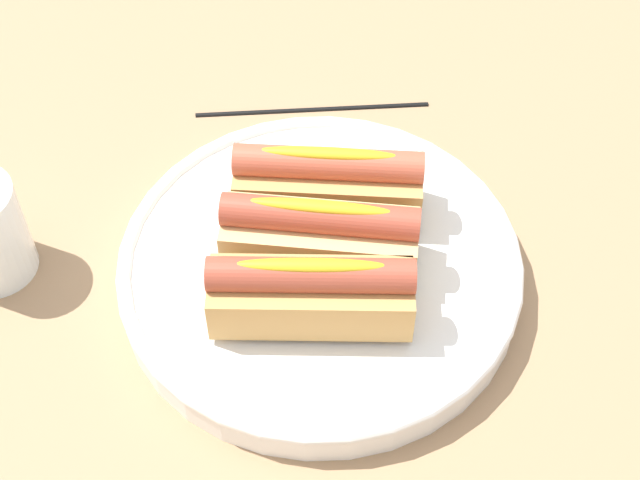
{
  "coord_description": "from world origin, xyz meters",
  "views": [
    {
      "loc": [
        -0.01,
        0.49,
        0.64
      ],
      "look_at": [
        0.02,
        0.02,
        0.05
      ],
      "focal_mm": 54.58,
      "sensor_mm": 36.0,
      "label": 1
    }
  ],
  "objects_px": {
    "serving_bowl": "(320,268)",
    "chopstick_near": "(312,108)",
    "hotdog_back": "(320,234)",
    "hotdog_front": "(328,181)",
    "hotdog_side": "(311,291)"
  },
  "relations": [
    {
      "from": "hotdog_front",
      "to": "chopstick_near",
      "type": "relative_size",
      "value": 0.68
    },
    {
      "from": "hotdog_back",
      "to": "chopstick_near",
      "type": "bearing_deg",
      "value": -84.27
    },
    {
      "from": "hotdog_front",
      "to": "hotdog_back",
      "type": "relative_size",
      "value": 0.99
    },
    {
      "from": "hotdog_front",
      "to": "serving_bowl",
      "type": "bearing_deg",
      "value": 86.79
    },
    {
      "from": "hotdog_front",
      "to": "hotdog_side",
      "type": "distance_m",
      "value": 0.11
    },
    {
      "from": "hotdog_side",
      "to": "chopstick_near",
      "type": "xyz_separation_m",
      "value": [
        0.02,
        -0.25,
        -0.06
      ]
    },
    {
      "from": "hotdog_front",
      "to": "hotdog_back",
      "type": "xyz_separation_m",
      "value": [
        0.0,
        0.05,
        0.0
      ]
    },
    {
      "from": "hotdog_front",
      "to": "hotdog_side",
      "type": "xyz_separation_m",
      "value": [
        0.01,
        0.11,
        0.0
      ]
    },
    {
      "from": "hotdog_front",
      "to": "chopstick_near",
      "type": "height_order",
      "value": "hotdog_front"
    },
    {
      "from": "serving_bowl",
      "to": "hotdog_back",
      "type": "height_order",
      "value": "hotdog_back"
    },
    {
      "from": "serving_bowl",
      "to": "hotdog_back",
      "type": "bearing_deg",
      "value": -146.31
    },
    {
      "from": "chopstick_near",
      "to": "hotdog_front",
      "type": "bearing_deg",
      "value": 91.48
    },
    {
      "from": "serving_bowl",
      "to": "chopstick_near",
      "type": "bearing_deg",
      "value": -84.27
    },
    {
      "from": "chopstick_near",
      "to": "hotdog_back",
      "type": "bearing_deg",
      "value": 88.13
    },
    {
      "from": "chopstick_near",
      "to": "hotdog_side",
      "type": "bearing_deg",
      "value": 86.21
    }
  ]
}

